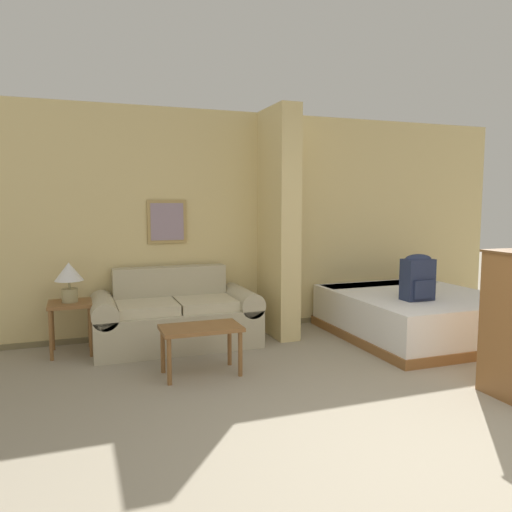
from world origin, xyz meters
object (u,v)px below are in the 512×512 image
coffee_table (201,333)px  backpack (418,276)px  couch (175,317)px  bed (415,314)px  table_lamp (69,276)px

coffee_table → backpack: 2.41m
couch → backpack: backpack is taller
couch → bed: bearing=-12.3°
coffee_table → bed: bed is taller
bed → couch: bearing=167.7°
coffee_table → table_lamp: bearing=135.7°
table_lamp → backpack: (3.48, -0.99, -0.04)m
table_lamp → bed: (3.72, -0.64, -0.54)m
backpack → table_lamp: bearing=164.1°
coffee_table → table_lamp: 1.59m
couch → coffee_table: 1.01m
coffee_table → table_lamp: (-1.10, 1.07, 0.42)m
backpack → coffee_table: bearing=-178.1°
couch → table_lamp: table_lamp is taller
coffee_table → table_lamp: size_ratio=1.75×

